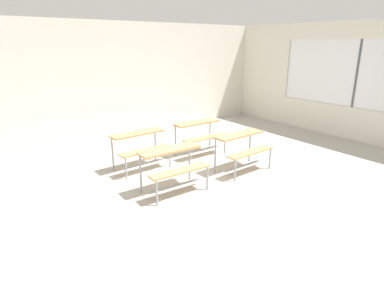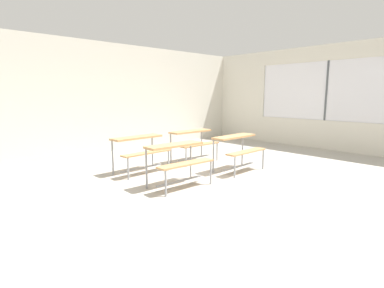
% 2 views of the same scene
% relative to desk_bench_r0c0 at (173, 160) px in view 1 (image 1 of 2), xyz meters
% --- Properties ---
extents(ground, '(10.00, 9.00, 0.05)m').
position_rel_desk_bench_r0c0_xyz_m(ground, '(0.52, -0.61, -0.59)').
color(ground, '#ADA89E').
extents(wall_back, '(10.00, 0.12, 3.00)m').
position_rel_desk_bench_r0c0_xyz_m(wall_back, '(0.52, 3.89, 0.94)').
color(wall_back, silver).
rests_on(wall_back, ground).
extents(wall_right, '(0.12, 9.00, 3.00)m').
position_rel_desk_bench_r0c0_xyz_m(wall_right, '(5.52, -0.74, 0.88)').
color(wall_right, silver).
rests_on(wall_right, ground).
extents(desk_bench_r0c0, '(1.11, 0.62, 0.74)m').
position_rel_desk_bench_r0c0_xyz_m(desk_bench_r0c0, '(0.00, 0.00, 0.00)').
color(desk_bench_r0c0, tan).
rests_on(desk_bench_r0c0, ground).
extents(desk_bench_r0c1, '(1.12, 0.63, 0.74)m').
position_rel_desk_bench_r0c0_xyz_m(desk_bench_r0c1, '(1.61, -0.03, 0.00)').
color(desk_bench_r0c1, tan).
rests_on(desk_bench_r0c1, ground).
extents(desk_bench_r1c0, '(1.12, 0.63, 0.74)m').
position_rel_desk_bench_r0c0_xyz_m(desk_bench_r1c0, '(0.03, 1.26, 0.00)').
color(desk_bench_r1c0, tan).
rests_on(desk_bench_r1c0, ground).
extents(desk_bench_r1c1, '(1.11, 0.60, 0.74)m').
position_rel_desk_bench_r0c0_xyz_m(desk_bench_r1c1, '(1.53, 1.25, 0.00)').
color(desk_bench_r1c1, tan).
rests_on(desk_bench_r1c1, ground).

